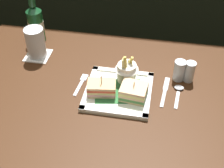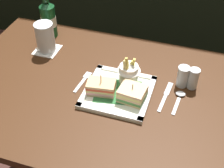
{
  "view_description": "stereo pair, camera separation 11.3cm",
  "coord_description": "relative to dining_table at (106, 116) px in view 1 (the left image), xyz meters",
  "views": [
    {
      "loc": [
        0.17,
        -0.83,
        1.52
      ],
      "look_at": [
        0.02,
        0.0,
        0.77
      ],
      "focal_mm": 50.64,
      "sensor_mm": 36.0,
      "label": 1
    },
    {
      "loc": [
        0.28,
        -0.8,
        1.52
      ],
      "look_at": [
        0.02,
        0.0,
        0.77
      ],
      "focal_mm": 50.64,
      "sensor_mm": 36.0,
      "label": 2
    }
  ],
  "objects": [
    {
      "name": "beer_bottle",
      "position": [
        -0.36,
        0.28,
        0.22
      ],
      "size": [
        0.07,
        0.07,
        0.23
      ],
      "color": "#12451E",
      "rests_on": "dining_table"
    },
    {
      "name": "knife",
      "position": [
        0.21,
        0.04,
        0.13
      ],
      "size": [
        0.03,
        0.16,
        0.0
      ],
      "color": "silver",
      "rests_on": "dining_table"
    },
    {
      "name": "drink_coaster",
      "position": [
        -0.32,
        0.16,
        0.13
      ],
      "size": [
        0.1,
        0.1,
        0.0
      ],
      "primitive_type": "cube",
      "color": "white",
      "rests_on": "dining_table"
    },
    {
      "name": "water_glass",
      "position": [
        -0.32,
        0.16,
        0.19
      ],
      "size": [
        0.08,
        0.08,
        0.13
      ],
      "color": "silver",
      "rests_on": "dining_table"
    },
    {
      "name": "spoon",
      "position": [
        0.26,
        0.05,
        0.14
      ],
      "size": [
        0.04,
        0.12,
        0.01
      ],
      "color": "silver",
      "rests_on": "dining_table"
    },
    {
      "name": "salt_shaker",
      "position": [
        0.26,
        0.12,
        0.17
      ],
      "size": [
        0.04,
        0.04,
        0.08
      ],
      "color": "silver",
      "rests_on": "dining_table"
    },
    {
      "name": "fork",
      "position": [
        -0.1,
        0.03,
        0.13
      ],
      "size": [
        0.03,
        0.12,
        0.0
      ],
      "color": "silver",
      "rests_on": "dining_table"
    },
    {
      "name": "fries_cup",
      "position": [
        0.07,
        0.07,
        0.19
      ],
      "size": [
        0.09,
        0.09,
        0.12
      ],
      "color": "silver",
      "rests_on": "square_plate"
    },
    {
      "name": "sandwich_half_right",
      "position": [
        0.1,
        -0.02,
        0.17
      ],
      "size": [
        0.1,
        0.09,
        0.07
      ],
      "color": "#DDC185",
      "rests_on": "square_plate"
    },
    {
      "name": "sandwich_half_left",
      "position": [
        -0.01,
        -0.02,
        0.17
      ],
      "size": [
        0.11,
        0.08,
        0.08
      ],
      "color": "tan",
      "rests_on": "square_plate"
    },
    {
      "name": "square_plate",
      "position": [
        0.05,
        0.0,
        0.14
      ],
      "size": [
        0.24,
        0.24,
        0.02
      ],
      "color": "white",
      "rests_on": "dining_table"
    },
    {
      "name": "dining_table",
      "position": [
        0.0,
        0.0,
        0.0
      ],
      "size": [
        1.16,
        0.75,
        0.73
      ],
      "color": "#3B1F0E",
      "rests_on": "ground_plane"
    },
    {
      "name": "pepper_shaker",
      "position": [
        0.3,
        0.12,
        0.17
      ],
      "size": [
        0.04,
        0.04,
        0.08
      ],
      "color": "silver",
      "rests_on": "dining_table"
    }
  ]
}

